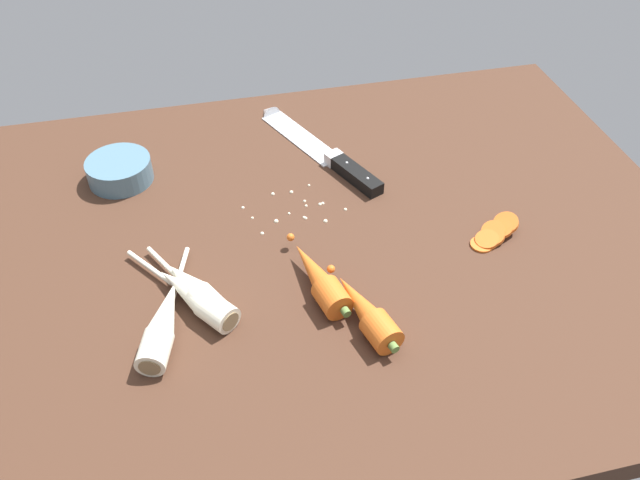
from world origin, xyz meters
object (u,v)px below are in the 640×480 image
(parsnip_mid_left, at_px, (163,323))
(parsnip_mid_right, at_px, (194,296))
(whole_carrot, at_px, (319,279))
(prep_bowl, at_px, (119,170))
(carrot_slice_stack, at_px, (494,233))
(chefs_knife, at_px, (314,145))
(whole_carrot_second, at_px, (366,312))
(parsnip_front, at_px, (192,288))

(parsnip_mid_left, height_order, parsnip_mid_right, same)
(whole_carrot, height_order, parsnip_mid_left, whole_carrot)
(prep_bowl, bearing_deg, carrot_slice_stack, -26.75)
(chefs_knife, distance_m, parsnip_mid_right, 0.42)
(whole_carrot, distance_m, parsnip_mid_right, 0.18)
(whole_carrot, height_order, whole_carrot_second, same)
(whole_carrot_second, height_order, carrot_slice_stack, whole_carrot_second)
(prep_bowl, bearing_deg, parsnip_front, -72.19)
(whole_carrot, bearing_deg, chefs_knife, 78.51)
(parsnip_front, distance_m, parsnip_mid_right, 0.02)
(whole_carrot, bearing_deg, prep_bowl, 129.92)
(parsnip_front, relative_size, parsnip_mid_left, 0.74)
(whole_carrot_second, height_order, parsnip_mid_right, whole_carrot_second)
(parsnip_front, height_order, parsnip_mid_left, same)
(whole_carrot_second, xyz_separation_m, parsnip_front, (-0.23, 0.10, -0.00))
(whole_carrot_second, relative_size, parsnip_front, 1.01)
(prep_bowl, bearing_deg, chefs_knife, 2.81)
(whole_carrot, distance_m, parsnip_front, 0.18)
(chefs_knife, xyz_separation_m, prep_bowl, (-0.35, -0.02, 0.01))
(chefs_knife, distance_m, parsnip_mid_left, 0.48)
(parsnip_mid_right, bearing_deg, parsnip_mid_left, -139.19)
(whole_carrot, bearing_deg, carrot_slice_stack, 8.76)
(parsnip_mid_right, bearing_deg, whole_carrot_second, -20.33)
(parsnip_mid_right, bearing_deg, whole_carrot, -2.61)
(whole_carrot_second, bearing_deg, parsnip_mid_right, 159.67)
(chefs_knife, bearing_deg, prep_bowl, -177.19)
(parsnip_mid_left, bearing_deg, parsnip_front, 52.53)
(prep_bowl, bearing_deg, whole_carrot, -50.08)
(carrot_slice_stack, relative_size, prep_bowl, 0.79)
(carrot_slice_stack, height_order, prep_bowl, prep_bowl)
(parsnip_mid_left, relative_size, parsnip_mid_right, 1.17)
(parsnip_mid_left, relative_size, prep_bowl, 2.03)
(parsnip_front, height_order, carrot_slice_stack, parsnip_front)
(parsnip_mid_left, distance_m, parsnip_mid_right, 0.06)
(parsnip_front, xyz_separation_m, parsnip_mid_right, (0.00, -0.02, -0.00))
(parsnip_front, bearing_deg, carrot_slice_stack, 2.43)
(chefs_knife, height_order, parsnip_mid_left, parsnip_mid_left)
(chefs_knife, distance_m, carrot_slice_stack, 0.37)
(chefs_knife, height_order, parsnip_mid_right, parsnip_mid_right)
(parsnip_mid_right, relative_size, carrot_slice_stack, 2.19)
(whole_carrot_second, bearing_deg, whole_carrot, 122.71)
(prep_bowl, bearing_deg, parsnip_mid_right, -72.69)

